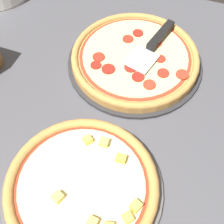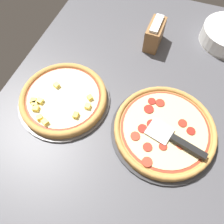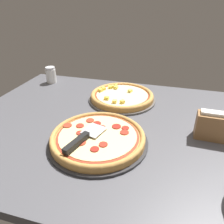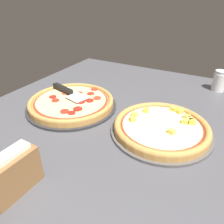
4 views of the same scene
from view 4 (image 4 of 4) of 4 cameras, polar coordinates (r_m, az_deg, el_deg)
ground_plane at (r=84.87cm, az=-5.32°, el=-4.27°), size 148.19×102.87×3.60cm
pizza_pan_front at (r=96.90cm, az=-10.46°, el=1.54°), size 38.71×38.71×1.00cm
pizza_front at (r=95.92cm, az=-10.56°, el=2.66°), size 36.39×36.39×3.08cm
pizza_pan_back at (r=80.77cm, az=12.62°, el=-4.94°), size 35.99×35.99×1.00cm
pizza_back at (r=79.73cm, az=12.80°, el=-3.73°), size 33.83×33.83×3.74cm
serving_spatula at (r=101.78cm, az=-12.01°, el=5.57°), size 10.01×21.60×2.00cm
parmesan_shaker at (r=122.39cm, az=26.25°, el=7.31°), size 6.39×6.39×10.17cm
napkin_holder at (r=61.05cm, az=-24.51°, el=-14.47°), size 13.68×6.66×11.77cm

